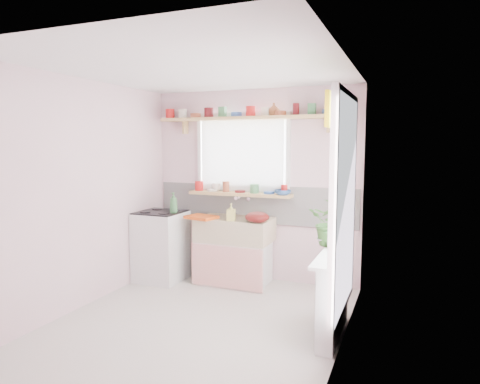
% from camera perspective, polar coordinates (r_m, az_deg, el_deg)
% --- Properties ---
extents(room, '(3.20, 3.20, 3.20)m').
position_cam_1_polar(room, '(4.74, 6.31, 1.27)').
color(room, beige).
rests_on(room, ground).
extents(sink_unit, '(0.95, 0.65, 1.11)m').
position_cam_1_polar(sink_unit, '(5.56, -0.72, -7.74)').
color(sink_unit, white).
rests_on(sink_unit, ground).
extents(cooker, '(0.58, 0.58, 0.93)m').
position_cam_1_polar(cooker, '(5.78, -10.48, -7.03)').
color(cooker, white).
rests_on(cooker, ground).
extents(radiator_ledge, '(0.22, 0.95, 0.78)m').
position_cam_1_polar(radiator_ledge, '(4.18, 12.32, -13.23)').
color(radiator_ledge, white).
rests_on(radiator_ledge, ground).
extents(windowsill, '(1.40, 0.22, 0.04)m').
position_cam_1_polar(windowsill, '(5.61, -0.00, -0.27)').
color(windowsill, tan).
rests_on(windowsill, room).
extents(pine_shelf, '(2.52, 0.24, 0.04)m').
position_cam_1_polar(pine_shelf, '(5.52, 1.43, 9.82)').
color(pine_shelf, tan).
rests_on(pine_shelf, room).
extents(shelf_crockery, '(2.47, 0.11, 0.12)m').
position_cam_1_polar(shelf_crockery, '(5.53, 1.25, 10.59)').
color(shelf_crockery, red).
rests_on(shelf_crockery, pine_shelf).
extents(sill_crockery, '(1.35, 0.11, 0.12)m').
position_cam_1_polar(sill_crockery, '(5.60, -0.17, 0.50)').
color(sill_crockery, red).
rests_on(sill_crockery, windowsill).
extents(dish_tray, '(0.42, 0.36, 0.04)m').
position_cam_1_polar(dish_tray, '(5.46, -5.16, -3.36)').
color(dish_tray, '#E15114').
rests_on(dish_tray, sink_unit).
extents(colander, '(0.34, 0.34, 0.13)m').
position_cam_1_polar(colander, '(5.16, 2.30, -3.37)').
color(colander, '#57100E').
rests_on(colander, sink_unit).
extents(jade_plant, '(0.46, 0.40, 0.49)m').
position_cam_1_polar(jade_plant, '(4.39, 12.18, -3.89)').
color(jade_plant, '#366829').
rests_on(jade_plant, radiator_ledge).
extents(fruit_bowl, '(0.31, 0.31, 0.07)m').
position_cam_1_polar(fruit_bowl, '(4.46, 12.19, -6.44)').
color(fruit_bowl, silver).
rests_on(fruit_bowl, radiator_ledge).
extents(herb_pot, '(0.14, 0.12, 0.23)m').
position_cam_1_polar(herb_pot, '(4.28, 11.82, -5.89)').
color(herb_pot, '#295B24').
rests_on(herb_pot, radiator_ledge).
extents(soap_bottle_sink, '(0.11, 0.11, 0.21)m').
position_cam_1_polar(soap_bottle_sink, '(5.27, -1.20, -2.71)').
color(soap_bottle_sink, '#E1D664').
rests_on(soap_bottle_sink, sink_unit).
extents(sill_cup, '(0.16, 0.16, 0.11)m').
position_cam_1_polar(sill_cup, '(5.80, -3.13, 0.68)').
color(sill_cup, white).
rests_on(sill_cup, windowsill).
extents(sill_bowl, '(0.27, 0.27, 0.07)m').
position_cam_1_polar(sill_bowl, '(5.35, 5.71, -0.05)').
color(sill_bowl, '#2E5997').
rests_on(sill_bowl, windowsill).
extents(shelf_vase, '(0.19, 0.19, 0.17)m').
position_cam_1_polar(shelf_vase, '(5.49, 4.53, 10.90)').
color(shelf_vase, '#97562E').
rests_on(shelf_vase, pine_shelf).
extents(cooker_bottle, '(0.11, 0.11, 0.26)m').
position_cam_1_polar(cooker_bottle, '(5.53, -8.86, -1.42)').
color(cooker_bottle, '#3A7540').
rests_on(cooker_bottle, cooker).
extents(fruit, '(0.20, 0.14, 0.10)m').
position_cam_1_polar(fruit, '(4.45, 12.29, -5.67)').
color(fruit, orange).
rests_on(fruit, fruit_bowl).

